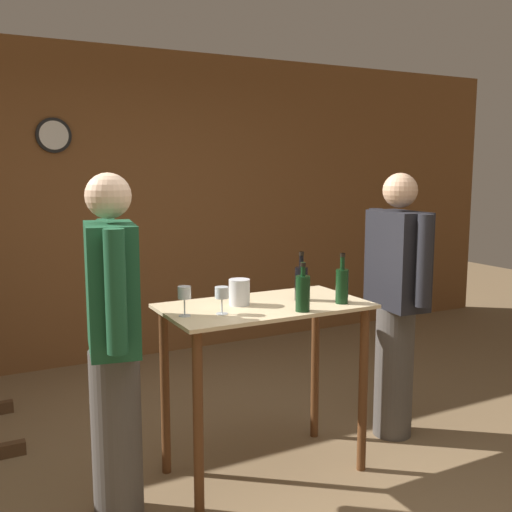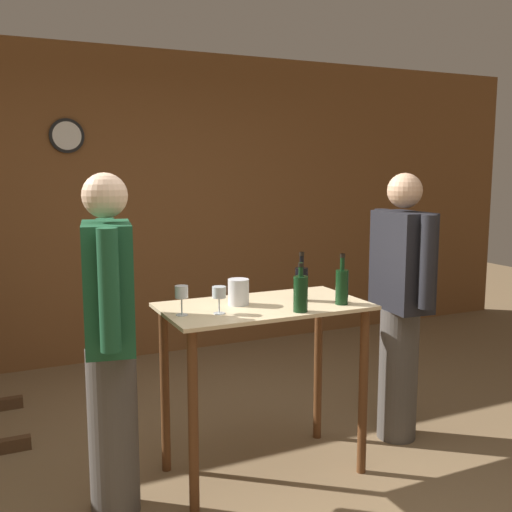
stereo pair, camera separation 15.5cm
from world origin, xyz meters
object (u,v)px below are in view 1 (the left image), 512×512
Objects in this scene: wine_glass_near_center at (222,294)px; ice_bucket at (239,292)px; wine_bottle_left at (301,282)px; wine_glass_near_left at (184,294)px; wine_bottle_center at (342,285)px; person_host at (396,300)px; wine_bottle_far_left at (303,292)px; person_visitor_with_scarf at (113,341)px.

wine_glass_near_center is 0.22m from ice_bucket.
wine_glass_near_left is at bearing -176.61° from wine_bottle_left.
wine_bottle_left is at bearing 132.13° from wine_bottle_center.
person_host is at bearing -0.58° from ice_bucket.
wine_bottle_center is 0.17× the size of person_host.
person_host reaches higher than ice_bucket.
wine_glass_near_center is at bearing -139.73° from ice_bucket.
wine_bottle_left is 0.99× the size of wine_bottle_center.
wine_bottle_center is (0.15, -0.17, 0.00)m from wine_bottle_left.
wine_bottle_center is at bearing -47.87° from wine_bottle_left.
wine_bottle_center is (0.28, 0.05, 0.00)m from wine_bottle_far_left.
ice_bucket is 0.08× the size of person_visitor_with_scarf.
wine_glass_near_left reaches higher than ice_bucket.
wine_bottle_far_left is at bearing -169.07° from wine_bottle_center.
wine_bottle_left is at bearing -176.73° from person_host.
person_host is at bearing 2.78° from person_visitor_with_scarf.
person_host is (1.42, 0.08, -0.20)m from wine_glass_near_left.
wine_bottle_far_left is 0.15× the size of person_visitor_with_scarf.
person_visitor_with_scarf reaches higher than wine_bottle_far_left.
person_host reaches higher than wine_bottle_left.
person_visitor_with_scarf reaches higher than wine_glass_near_left.
wine_glass_near_center is at bearing -170.35° from wine_bottle_left.
person_host is (0.72, 0.04, -0.18)m from wine_bottle_left.
person_visitor_with_scarf is at bearing 174.16° from wine_bottle_center.
wine_bottle_left is 0.75m from person_host.
wine_glass_near_center is 1.26m from person_host.
person_visitor_with_scarf is (-0.93, 0.18, -0.18)m from wine_bottle_far_left.
ice_bucket is 1.09m from person_host.
wine_bottle_far_left is 0.26m from wine_bottle_left.
wine_bottle_far_left is 0.29m from wine_bottle_center.
person_host reaches higher than wine_glass_near_left.
person_host is 0.99× the size of person_visitor_with_scarf.
person_visitor_with_scarf reaches higher than wine_bottle_left.
wine_bottle_far_left is 0.36m from ice_bucket.
wine_glass_near_center is (0.18, -0.05, -0.01)m from wine_glass_near_left.
wine_bottle_center reaches higher than wine_glass_near_center.
wine_bottle_far_left is 0.91m from person_host.
wine_bottle_center is 0.56m from ice_bucket.
wine_bottle_left is 0.36m from ice_bucket.
wine_bottle_center is at bearing -5.84° from person_visitor_with_scarf.
wine_glass_near_left is at bearing -176.67° from person_host.
wine_bottle_center is 1.83× the size of wine_glass_near_left.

